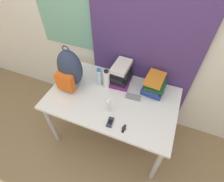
% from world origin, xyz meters
% --- Properties ---
extents(ground_plane, '(12.00, 12.00, 0.00)m').
position_xyz_m(ground_plane, '(0.00, 0.00, 0.00)').
color(ground_plane, '#8C704C').
extents(wall_back, '(6.00, 0.06, 2.50)m').
position_xyz_m(wall_back, '(-0.00, 0.90, 1.25)').
color(wall_back, silver).
rests_on(wall_back, ground_plane).
extents(curtain_blue, '(1.14, 0.04, 2.50)m').
position_xyz_m(curtain_blue, '(0.17, 0.85, 1.25)').
color(curtain_blue, '#4C336B').
rests_on(curtain_blue, ground_plane).
extents(desk, '(1.34, 0.82, 0.72)m').
position_xyz_m(desk, '(0.00, 0.41, 0.65)').
color(desk, silver).
rests_on(desk, ground_plane).
extents(backpack, '(0.27, 0.26, 0.49)m').
position_xyz_m(backpack, '(-0.48, 0.43, 0.93)').
color(backpack, '#2D3851').
rests_on(backpack, desk).
extents(book_stack_left, '(0.23, 0.29, 0.24)m').
position_xyz_m(book_stack_left, '(-0.00, 0.67, 0.83)').
color(book_stack_left, '#6B2370').
rests_on(book_stack_left, desk).
extents(book_stack_center, '(0.23, 0.29, 0.19)m').
position_xyz_m(book_stack_center, '(0.37, 0.67, 0.81)').
color(book_stack_center, navy).
rests_on(book_stack_center, desk).
extents(water_bottle, '(0.06, 0.06, 0.21)m').
position_xyz_m(water_bottle, '(-0.20, 0.55, 0.82)').
color(water_bottle, silver).
rests_on(water_bottle, desk).
extents(sports_bottle, '(0.07, 0.07, 0.23)m').
position_xyz_m(sports_bottle, '(-0.12, 0.54, 0.83)').
color(sports_bottle, white).
rests_on(sports_bottle, desk).
extents(sunscreen_bottle, '(0.05, 0.05, 0.17)m').
position_xyz_m(sunscreen_bottle, '(0.03, 0.25, 0.80)').
color(sunscreen_bottle, white).
rests_on(sunscreen_bottle, desk).
extents(cell_phone, '(0.06, 0.11, 0.02)m').
position_xyz_m(cell_phone, '(0.10, 0.12, 0.73)').
color(cell_phone, '#2D2D33').
rests_on(cell_phone, desk).
extents(sunglasses_case, '(0.15, 0.06, 0.04)m').
position_xyz_m(sunglasses_case, '(0.20, 0.48, 0.74)').
color(sunglasses_case, gray).
rests_on(sunglasses_case, desk).
extents(wristwatch, '(0.04, 0.08, 0.01)m').
position_xyz_m(wristwatch, '(0.24, 0.11, 0.73)').
color(wristwatch, black).
rests_on(wristwatch, desk).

